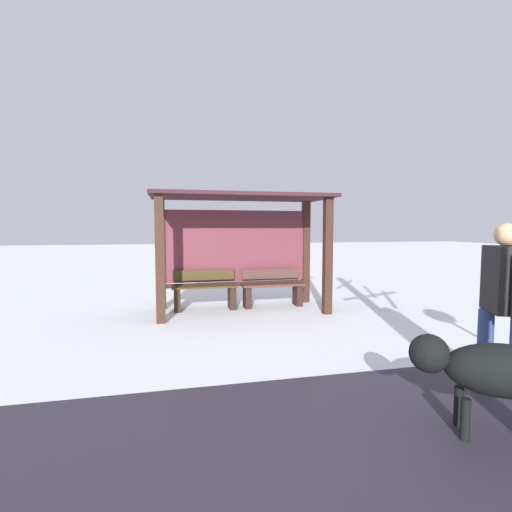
{
  "coord_description": "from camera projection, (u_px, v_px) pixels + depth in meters",
  "views": [
    {
      "loc": [
        -1.29,
        -6.78,
        1.56
      ],
      "look_at": [
        0.21,
        -0.26,
        1.05
      ],
      "focal_mm": 26.12,
      "sensor_mm": 36.0,
      "label": 1
    }
  ],
  "objects": [
    {
      "name": "ground_plane",
      "position": [
        242.0,
        311.0,
        7.0
      ],
      "size": [
        60.0,
        60.0,
        0.0
      ],
      "primitive_type": "plane",
      "color": "white"
    },
    {
      "name": "dog",
      "position": [
        489.0,
        369.0,
        2.76
      ],
      "size": [
        1.05,
        0.75,
        0.74
      ],
      "color": "black",
      "rests_on": "ground"
    },
    {
      "name": "bus_shelter",
      "position": [
        240.0,
        231.0,
        7.11
      ],
      "size": [
        3.27,
        1.46,
        2.17
      ],
      "color": "#361F16",
      "rests_on": "ground"
    },
    {
      "name": "bench_center_inside",
      "position": [
        272.0,
        289.0,
        7.4
      ],
      "size": [
        1.24,
        0.36,
        0.74
      ],
      "color": "#4E302A",
      "rests_on": "ground"
    },
    {
      "name": "bench_left_inside",
      "position": [
        205.0,
        292.0,
        7.1
      ],
      "size": [
        1.24,
        0.4,
        0.75
      ],
      "color": "#43341C",
      "rests_on": "ground"
    },
    {
      "name": "person_walking",
      "position": [
        504.0,
        296.0,
        3.46
      ],
      "size": [
        0.4,
        0.58,
        1.61
      ],
      "color": "black",
      "rests_on": "ground"
    }
  ]
}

